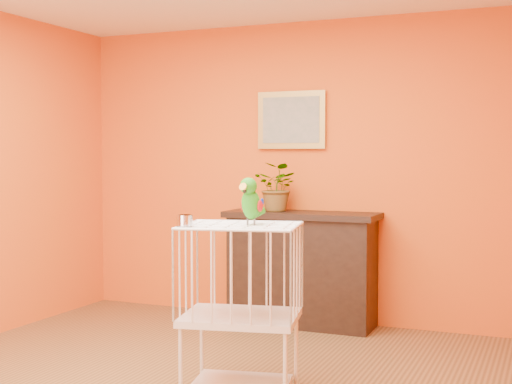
% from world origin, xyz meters
% --- Properties ---
extents(room_shell, '(4.50, 4.50, 4.50)m').
position_xyz_m(room_shell, '(0.00, 0.00, 1.58)').
color(room_shell, '#D64E14').
rests_on(room_shell, ground).
extents(console_cabinet, '(1.30, 0.47, 0.96)m').
position_xyz_m(console_cabinet, '(0.16, 2.02, 0.48)').
color(console_cabinet, black).
rests_on(console_cabinet, ground).
extents(potted_plant, '(0.43, 0.47, 0.32)m').
position_xyz_m(potted_plant, '(-0.05, 2.04, 1.13)').
color(potted_plant, '#26722D').
rests_on(potted_plant, console_cabinet).
extents(framed_picture, '(0.62, 0.04, 0.50)m').
position_xyz_m(framed_picture, '(0.00, 2.22, 1.75)').
color(framed_picture, '#B79741').
rests_on(framed_picture, room_shell).
extents(birdcage, '(0.76, 0.65, 1.04)m').
position_xyz_m(birdcage, '(0.43, 0.17, 0.54)').
color(birdcage, silver).
rests_on(birdcage, ground).
extents(feed_cup, '(0.09, 0.09, 0.06)m').
position_xyz_m(feed_cup, '(0.18, -0.06, 1.07)').
color(feed_cup, silver).
rests_on(feed_cup, birdcage).
extents(parrot, '(0.14, 0.25, 0.28)m').
position_xyz_m(parrot, '(0.50, 0.17, 1.18)').
color(parrot, '#59544C').
rests_on(parrot, birdcage).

